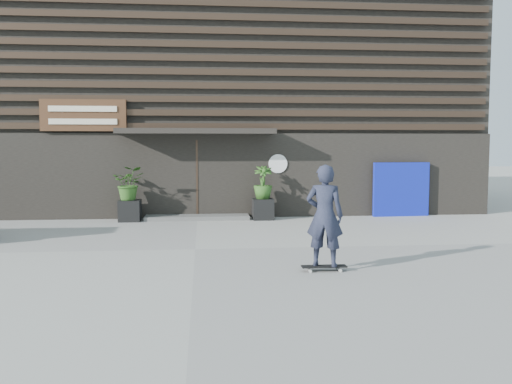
{
  "coord_description": "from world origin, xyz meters",
  "views": [
    {
      "loc": [
        0.17,
        -11.37,
        2.19
      ],
      "look_at": [
        1.37,
        0.99,
        1.1
      ],
      "focal_mm": 38.63,
      "sensor_mm": 36.0,
      "label": 1
    }
  ],
  "objects": [
    {
      "name": "ground",
      "position": [
        0.0,
        0.0,
        0.0
      ],
      "size": [
        80.0,
        80.0,
        0.0
      ],
      "primitive_type": "plane",
      "color": "#999791",
      "rests_on": "ground"
    },
    {
      "name": "entrance_step",
      "position": [
        0.0,
        4.6,
        0.06
      ],
      "size": [
        3.0,
        0.8,
        0.12
      ],
      "primitive_type": "cube",
      "color": "#504F4D",
      "rests_on": "ground"
    },
    {
      "name": "planter_pot_left",
      "position": [
        -1.9,
        4.4,
        0.3
      ],
      "size": [
        0.6,
        0.6,
        0.6
      ],
      "primitive_type": "cube",
      "color": "black",
      "rests_on": "ground"
    },
    {
      "name": "bamboo_left",
      "position": [
        -1.9,
        4.4,
        1.08
      ],
      "size": [
        0.86,
        0.75,
        0.96
      ],
      "primitive_type": "imported",
      "color": "#2D591E",
      "rests_on": "planter_pot_left"
    },
    {
      "name": "planter_pot_right",
      "position": [
        1.9,
        4.4,
        0.3
      ],
      "size": [
        0.6,
        0.6,
        0.6
      ],
      "primitive_type": "cube",
      "color": "black",
      "rests_on": "ground"
    },
    {
      "name": "bamboo_right",
      "position": [
        1.9,
        4.4,
        1.08
      ],
      "size": [
        0.54,
        0.54,
        0.96
      ],
      "primitive_type": "imported",
      "color": "#2D591E",
      "rests_on": "planter_pot_right"
    },
    {
      "name": "blue_tarp",
      "position": [
        6.14,
        4.7,
        0.81
      ],
      "size": [
        1.74,
        0.22,
        1.63
      ],
      "primitive_type": "cube",
      "rotation": [
        0.0,
        0.0,
        0.06
      ],
      "color": "#0C18A3",
      "rests_on": "ground"
    },
    {
      "name": "building",
      "position": [
        -0.0,
        9.96,
        3.99
      ],
      "size": [
        18.0,
        11.0,
        8.0
      ],
      "color": "black",
      "rests_on": "ground"
    },
    {
      "name": "skateboarder",
      "position": [
        2.24,
        -2.21,
        0.96
      ],
      "size": [
        0.78,
        0.61,
        1.84
      ],
      "color": "black",
      "rests_on": "ground"
    }
  ]
}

